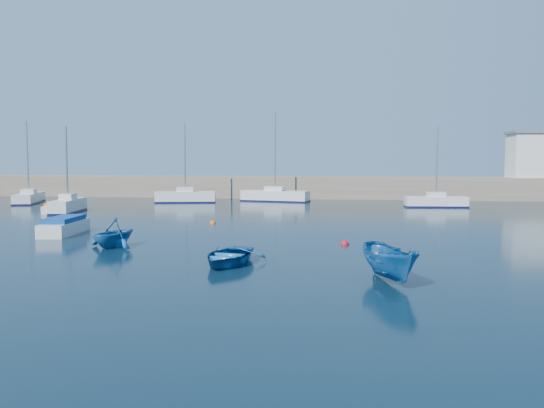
# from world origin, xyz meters

# --- Properties ---
(ground) EXTENTS (220.00, 220.00, 0.00)m
(ground) POSITION_xyz_m (0.00, 0.00, 0.00)
(ground) COLOR black
(ground) RESTS_ON ground
(back_wall) EXTENTS (96.00, 4.50, 2.60)m
(back_wall) POSITION_xyz_m (0.00, 46.00, 1.30)
(back_wall) COLOR #796E5C
(back_wall) RESTS_ON ground
(sailboat_3) EXTENTS (2.47, 5.76, 7.58)m
(sailboat_3) POSITION_xyz_m (-18.22, 25.32, 0.65)
(sailboat_3) COLOR silver
(sailboat_3) RESTS_ON ground
(sailboat_4) EXTENTS (3.88, 6.88, 8.70)m
(sailboat_4) POSITION_xyz_m (-27.55, 34.24, 0.59)
(sailboat_4) COLOR silver
(sailboat_4) RESTS_ON ground
(sailboat_5) EXTENTS (6.65, 3.06, 8.57)m
(sailboat_5) POSITION_xyz_m (-11.13, 37.26, 0.67)
(sailboat_5) COLOR silver
(sailboat_5) RESTS_ON ground
(sailboat_6) EXTENTS (7.84, 3.65, 9.89)m
(sailboat_6) POSITION_xyz_m (-1.67, 40.23, 0.66)
(sailboat_6) COLOR silver
(sailboat_6) RESTS_ON ground
(sailboat_7) EXTENTS (6.04, 2.10, 7.86)m
(sailboat_7) POSITION_xyz_m (14.94, 35.02, 0.58)
(sailboat_7) COLOR silver
(sailboat_7) RESTS_ON ground
(motorboat_1) EXTENTS (2.01, 4.60, 1.10)m
(motorboat_1) POSITION_xyz_m (-11.35, 12.30, 0.51)
(motorboat_1) COLOR silver
(motorboat_1) RESTS_ON ground
(motorboat_2) EXTENTS (2.34, 4.68, 0.92)m
(motorboat_2) POSITION_xyz_m (-19.05, 25.37, 0.43)
(motorboat_2) COLOR silver
(motorboat_2) RESTS_ON ground
(dinghy_center) EXTENTS (3.30, 4.18, 0.78)m
(dinghy_center) POSITION_xyz_m (0.87, 4.21, 0.39)
(dinghy_center) COLOR #165898
(dinghy_center) RESTS_ON ground
(dinghy_left) EXTENTS (3.40, 3.64, 1.55)m
(dinghy_left) POSITION_xyz_m (-6.15, 7.87, 0.77)
(dinghy_left) COLOR #165898
(dinghy_left) RESTS_ON ground
(dinghy_right) EXTENTS (2.53, 3.94, 1.43)m
(dinghy_right) POSITION_xyz_m (7.68, 1.74, 0.71)
(dinghy_right) COLOR #165898
(dinghy_right) RESTS_ON ground
(buoy_1) EXTENTS (0.47, 0.47, 0.47)m
(buoy_1) POSITION_xyz_m (6.01, 10.44, 0.00)
(buoy_1) COLOR #AE0D16
(buoy_1) RESTS_ON ground
(buoy_3) EXTENTS (0.45, 0.45, 0.45)m
(buoy_3) POSITION_xyz_m (-3.51, 18.93, 0.00)
(buoy_3) COLOR #D9600B
(buoy_3) RESTS_ON ground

